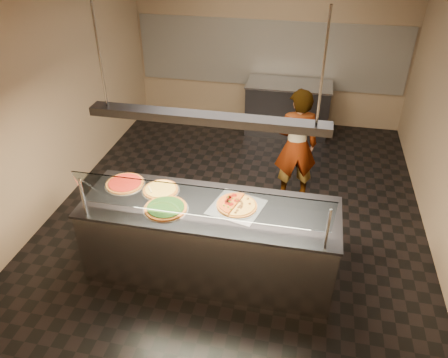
% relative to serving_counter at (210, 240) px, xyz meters
% --- Properties ---
extents(ground, '(5.00, 6.00, 0.02)m').
position_rel_serving_counter_xyz_m(ground, '(0.10, 1.32, -0.48)').
color(ground, black).
rests_on(ground, ground).
extents(wall_back, '(5.00, 0.02, 3.00)m').
position_rel_serving_counter_xyz_m(wall_back, '(0.10, 4.33, 1.03)').
color(wall_back, '#907A5D').
rests_on(wall_back, ground).
extents(wall_front, '(5.00, 0.02, 3.00)m').
position_rel_serving_counter_xyz_m(wall_front, '(0.10, -1.69, 1.03)').
color(wall_front, '#907A5D').
rests_on(wall_front, ground).
extents(wall_left, '(0.02, 6.00, 3.00)m').
position_rel_serving_counter_xyz_m(wall_left, '(-2.41, 1.32, 1.03)').
color(wall_left, '#907A5D').
rests_on(wall_left, ground).
extents(tile_band, '(4.90, 0.02, 1.20)m').
position_rel_serving_counter_xyz_m(tile_band, '(0.10, 4.30, 0.83)').
color(tile_band, silver).
rests_on(tile_band, wall_back).
extents(serving_counter, '(2.76, 0.94, 0.93)m').
position_rel_serving_counter_xyz_m(serving_counter, '(0.00, 0.00, 0.00)').
color(serving_counter, '#B7B7BC').
rests_on(serving_counter, ground).
extents(sneeze_guard, '(2.52, 0.18, 0.54)m').
position_rel_serving_counter_xyz_m(sneeze_guard, '(0.00, -0.34, 0.76)').
color(sneeze_guard, '#B7B7BC').
rests_on(sneeze_guard, serving_counter).
extents(perforated_tray, '(0.63, 0.63, 0.01)m').
position_rel_serving_counter_xyz_m(perforated_tray, '(0.29, 0.05, 0.47)').
color(perforated_tray, silver).
rests_on(perforated_tray, serving_counter).
extents(half_pizza_pepperoni, '(0.31, 0.46, 0.05)m').
position_rel_serving_counter_xyz_m(half_pizza_pepperoni, '(0.18, 0.05, 0.50)').
color(half_pizza_pepperoni, brown).
rests_on(half_pizza_pepperoni, perforated_tray).
extents(half_pizza_sausage, '(0.31, 0.46, 0.04)m').
position_rel_serving_counter_xyz_m(half_pizza_sausage, '(0.39, 0.05, 0.49)').
color(half_pizza_sausage, brown).
rests_on(half_pizza_sausage, perforated_tray).
extents(pizza_spinach, '(0.48, 0.48, 0.03)m').
position_rel_serving_counter_xyz_m(pizza_spinach, '(-0.44, -0.14, 0.48)').
color(pizza_spinach, silver).
rests_on(pizza_spinach, serving_counter).
extents(pizza_cheese, '(0.42, 0.42, 0.03)m').
position_rel_serving_counter_xyz_m(pizza_cheese, '(-0.60, 0.18, 0.48)').
color(pizza_cheese, silver).
rests_on(pizza_cheese, serving_counter).
extents(pizza_tomato, '(0.46, 0.46, 0.03)m').
position_rel_serving_counter_xyz_m(pizza_tomato, '(-1.04, 0.22, 0.48)').
color(pizza_tomato, silver).
rests_on(pizza_tomato, serving_counter).
extents(pizza_spatula, '(0.27, 0.18, 0.02)m').
position_rel_serving_counter_xyz_m(pizza_spatula, '(-0.65, 0.12, 0.49)').
color(pizza_spatula, '#B7B7BC').
rests_on(pizza_spatula, pizza_spinach).
extents(prep_table, '(1.51, 0.74, 0.93)m').
position_rel_serving_counter_xyz_m(prep_table, '(0.53, 3.87, 0.00)').
color(prep_table, '#37373C').
rests_on(prep_table, ground).
extents(worker, '(0.68, 0.53, 1.64)m').
position_rel_serving_counter_xyz_m(worker, '(0.80, 1.76, 0.36)').
color(worker, '#292631').
rests_on(worker, ground).
extents(heat_lamp_housing, '(2.30, 0.18, 0.08)m').
position_rel_serving_counter_xyz_m(heat_lamp_housing, '(0.00, 0.00, 1.48)').
color(heat_lamp_housing, '#37373C').
rests_on(heat_lamp_housing, ceiling).
extents(lamp_rod_left, '(0.02, 0.02, 1.01)m').
position_rel_serving_counter_xyz_m(lamp_rod_left, '(-1.00, 0.00, 2.03)').
color(lamp_rod_left, '#B7B7BC').
rests_on(lamp_rod_left, ceiling).
extents(lamp_rod_right, '(0.02, 0.02, 1.01)m').
position_rel_serving_counter_xyz_m(lamp_rod_right, '(1.00, 0.00, 2.03)').
color(lamp_rod_right, '#B7B7BC').
rests_on(lamp_rod_right, ceiling).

